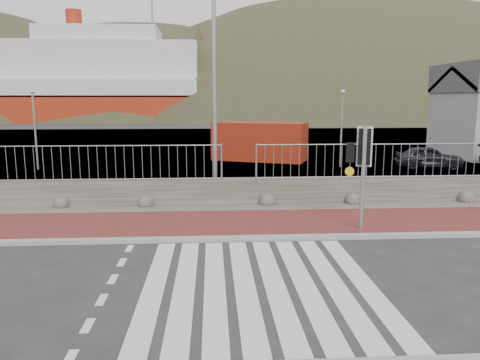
{
  "coord_description": "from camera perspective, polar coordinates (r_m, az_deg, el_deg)",
  "views": [
    {
      "loc": [
        -0.93,
        -8.79,
        3.71
      ],
      "look_at": [
        -0.21,
        3.0,
        1.62
      ],
      "focal_mm": 35.0,
      "sensor_mm": 36.0,
      "label": 1
    }
  ],
  "objects": [
    {
      "name": "ground",
      "position": [
        9.58,
        2.42,
        -12.73
      ],
      "size": [
        220.0,
        220.0,
        0.0
      ],
      "primitive_type": "plane",
      "color": "#28282B",
      "rests_on": "ground"
    },
    {
      "name": "sidewalk_far",
      "position": [
        13.82,
        0.52,
        -5.35
      ],
      "size": [
        40.0,
        3.0,
        0.08
      ],
      "primitive_type": "cube",
      "color": "maroon",
      "rests_on": "ground"
    },
    {
      "name": "kerb_far",
      "position": [
        12.38,
        1.0,
        -7.15
      ],
      "size": [
        40.0,
        0.25,
        0.12
      ],
      "primitive_type": "cube",
      "color": "gray",
      "rests_on": "ground"
    },
    {
      "name": "zebra_crossing",
      "position": [
        9.58,
        2.42,
        -12.69
      ],
      "size": [
        4.62,
        5.6,
        0.01
      ],
      "color": "silver",
      "rests_on": "ground"
    },
    {
      "name": "gravel_strip",
      "position": [
        15.75,
        0.01,
        -3.46
      ],
      "size": [
        40.0,
        1.5,
        0.06
      ],
      "primitive_type": "cube",
      "color": "#59544C",
      "rests_on": "ground"
    },
    {
      "name": "stone_wall",
      "position": [
        16.44,
        -0.16,
        -1.39
      ],
      "size": [
        40.0,
        0.6,
        0.9
      ],
      "primitive_type": "cube",
      "color": "#49433C",
      "rests_on": "ground"
    },
    {
      "name": "railing",
      "position": [
        16.08,
        -0.13,
        3.3
      ],
      "size": [
        18.07,
        0.07,
        1.22
      ],
      "color": "gray",
      "rests_on": "stone_wall"
    },
    {
      "name": "quay",
      "position": [
        36.89,
        -2.0,
        4.26
      ],
      "size": [
        120.0,
        40.0,
        0.5
      ],
      "primitive_type": "cube",
      "color": "#4C4C4F",
      "rests_on": "ground"
    },
    {
      "name": "water",
      "position": [
        71.79,
        -2.73,
        7.07
      ],
      "size": [
        220.0,
        50.0,
        0.05
      ],
      "primitive_type": "cube",
      "color": "#3F4C54",
      "rests_on": "ground"
    },
    {
      "name": "ferry",
      "position": [
        80.29,
        -21.01,
        10.57
      ],
      "size": [
        50.0,
        16.0,
        20.0
      ],
      "color": "maroon",
      "rests_on": "ground"
    },
    {
      "name": "hills_backdrop",
      "position": [
        100.62,
        1.05,
        -5.39
      ],
      "size": [
        254.0,
        90.0,
        100.0
      ],
      "color": "#33351F",
      "rests_on": "ground"
    },
    {
      "name": "traffic_signal_far",
      "position": [
        13.22,
        14.71,
        2.89
      ],
      "size": [
        0.73,
        0.42,
        2.95
      ],
      "rotation": [
        0.0,
        0.0,
        2.83
      ],
      "color": "gray",
      "rests_on": "ground"
    },
    {
      "name": "streetlight",
      "position": [
        16.93,
        -2.66,
        13.88
      ],
      "size": [
        1.83,
        0.25,
        8.61
      ],
      "rotation": [
        0.0,
        0.0,
        0.03
      ],
      "color": "gray",
      "rests_on": "ground"
    },
    {
      "name": "shipping_container",
      "position": [
        27.99,
        2.44,
        4.74
      ],
      "size": [
        5.85,
        4.09,
        2.25
      ],
      "primitive_type": "cube",
      "rotation": [
        0.0,
        0.0,
        -0.38
      ],
      "color": "maroon",
      "rests_on": "ground"
    },
    {
      "name": "car_a",
      "position": [
        26.85,
        22.02,
        2.63
      ],
      "size": [
        3.63,
        1.97,
        1.17
      ],
      "primitive_type": "imported",
      "rotation": [
        0.0,
        0.0,
        1.39
      ],
      "color": "black",
      "rests_on": "ground"
    }
  ]
}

